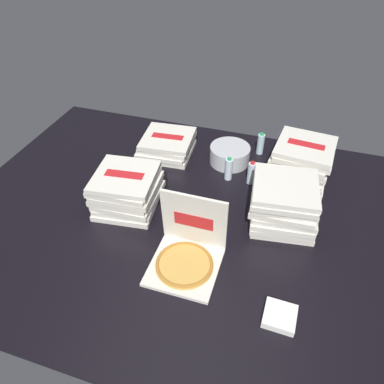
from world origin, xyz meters
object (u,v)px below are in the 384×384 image
(pizza_stack_right_mid, at_px, (127,190))
(water_bottle_0, at_px, (251,173))
(water_bottle_2, at_px, (229,169))
(pizza_stack_left_far, at_px, (301,162))
(open_pizza_box, at_px, (187,253))
(ice_bucket, at_px, (230,155))
(pizza_stack_right_far, at_px, (167,145))
(napkin_pile, at_px, (280,316))
(pizza_stack_center_far, at_px, (283,204))
(water_bottle_1, at_px, (261,144))

(pizza_stack_right_mid, relative_size, water_bottle_0, 2.38)
(water_bottle_2, bearing_deg, pizza_stack_left_far, 17.27)
(open_pizza_box, bearing_deg, ice_bucket, 89.60)
(pizza_stack_right_far, distance_m, napkin_pile, 1.72)
(pizza_stack_center_far, distance_m, ice_bucket, 0.77)
(pizza_stack_left_far, height_order, water_bottle_0, pizza_stack_left_far)
(open_pizza_box, height_order, water_bottle_2, open_pizza_box)
(pizza_stack_center_far, distance_m, napkin_pile, 0.77)
(pizza_stack_left_far, height_order, pizza_stack_center_far, pizza_stack_left_far)
(open_pizza_box, xyz_separation_m, pizza_stack_right_mid, (-0.56, 0.36, 0.06))
(water_bottle_1, xyz_separation_m, water_bottle_2, (-0.18, -0.43, 0.00))
(pizza_stack_center_far, xyz_separation_m, pizza_stack_right_far, (-1.04, 0.55, -0.08))
(pizza_stack_left_far, distance_m, pizza_stack_center_far, 0.52)
(pizza_stack_right_mid, distance_m, water_bottle_1, 1.24)
(pizza_stack_center_far, height_order, napkin_pile, pizza_stack_center_far)
(pizza_stack_right_mid, relative_size, water_bottle_2, 2.38)
(pizza_stack_left_far, xyz_separation_m, water_bottle_1, (-0.35, 0.27, -0.07))
(pizza_stack_center_far, height_order, water_bottle_2, pizza_stack_center_far)
(ice_bucket, bearing_deg, pizza_stack_center_far, -49.47)
(pizza_stack_right_mid, relative_size, pizza_stack_left_far, 0.99)
(open_pizza_box, height_order, pizza_stack_right_mid, open_pizza_box)
(pizza_stack_right_mid, xyz_separation_m, napkin_pile, (1.16, -0.58, -0.12))
(pizza_stack_left_far, xyz_separation_m, ice_bucket, (-0.57, 0.06, -0.09))
(pizza_stack_center_far, bearing_deg, napkin_pile, -83.01)
(pizza_stack_left_far, bearing_deg, water_bottle_0, -155.10)
(open_pizza_box, relative_size, pizza_stack_center_far, 0.91)
(open_pizza_box, height_order, ice_bucket, open_pizza_box)
(open_pizza_box, relative_size, napkin_pile, 2.52)
(pizza_stack_right_mid, bearing_deg, pizza_stack_right_far, 87.86)
(pizza_stack_left_far, distance_m, water_bottle_2, 0.55)
(pizza_stack_right_far, bearing_deg, water_bottle_1, 17.27)
(water_bottle_1, relative_size, napkin_pile, 1.15)
(pizza_stack_right_far, relative_size, water_bottle_0, 2.37)
(pizza_stack_right_mid, xyz_separation_m, pizza_stack_left_far, (1.14, 0.69, 0.02))
(water_bottle_1, bearing_deg, pizza_stack_right_far, -162.73)
(water_bottle_1, height_order, water_bottle_2, same)
(pizza_stack_left_far, relative_size, water_bottle_0, 2.40)
(ice_bucket, xyz_separation_m, water_bottle_1, (0.22, 0.21, 0.02))
(open_pizza_box, bearing_deg, water_bottle_2, 86.77)
(water_bottle_0, bearing_deg, napkin_pile, -71.67)
(napkin_pile, bearing_deg, pizza_stack_right_far, 131.05)
(pizza_stack_center_far, bearing_deg, ice_bucket, 130.53)
(pizza_stack_right_mid, height_order, water_bottle_2, pizza_stack_right_mid)
(pizza_stack_right_mid, relative_size, ice_bucket, 1.42)
(ice_bucket, bearing_deg, water_bottle_1, 43.26)
(pizza_stack_right_mid, xyz_separation_m, ice_bucket, (0.57, 0.75, -0.07))
(pizza_stack_right_far, height_order, water_bottle_1, water_bottle_1)
(pizza_stack_right_far, bearing_deg, water_bottle_0, -14.03)
(water_bottle_0, relative_size, water_bottle_2, 1.00)
(ice_bucket, relative_size, water_bottle_1, 1.67)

